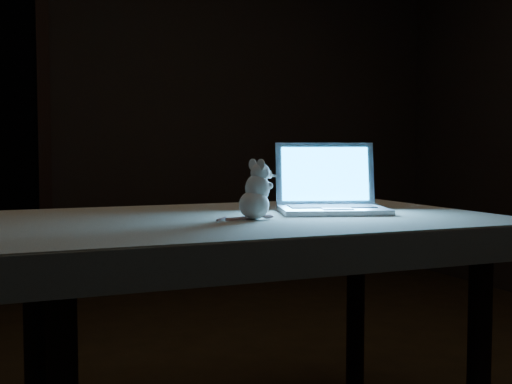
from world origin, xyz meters
name	(u,v)px	position (x,y,z in m)	size (l,w,h in m)	color
back_wall	(137,97)	(0.00, 2.50, 1.30)	(4.50, 0.04, 2.60)	black
table	(248,339)	(-0.26, -0.18, 0.37)	(1.39, 0.89, 0.74)	black
tablecloth	(255,232)	(-0.25, -0.20, 0.70)	(1.49, 0.99, 0.10)	beige
laptop	(333,177)	(0.03, -0.19, 0.87)	(0.33, 0.29, 0.23)	silver
plush_mouse	(254,190)	(-0.28, -0.28, 0.84)	(0.13, 0.13, 0.17)	white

